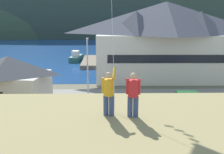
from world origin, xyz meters
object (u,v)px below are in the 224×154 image
object	(u,v)px
wharf_dock	(91,61)
parked_car_mid_row_near	(90,127)
moored_boat_outer_mooring	(109,61)
parked_car_lone_by_shed	(193,122)
harbor_lodge	(165,38)
moored_boat_wharfside	(76,57)
person_companion	(133,94)
storage_shed_near_lot	(10,83)
parked_car_front_row_silver	(187,101)
parking_light_pole	(88,65)
person_kite_flyer	(109,92)
parked_car_back_row_right	(135,106)

from	to	relation	value
wharf_dock	parked_car_mid_row_near	xyz separation A→B (m)	(1.88, -33.36, 0.71)
moored_boat_outer_mooring	parked_car_lone_by_shed	world-z (taller)	moored_boat_outer_mooring
parked_car_lone_by_shed	parked_car_mid_row_near	size ratio (longest dim) A/B	1.00
harbor_lodge	moored_boat_wharfside	xyz separation A→B (m)	(-15.15, 15.38, -5.33)
wharf_dock	harbor_lodge	bearing A→B (deg)	-46.41
person_companion	storage_shed_near_lot	bearing A→B (deg)	123.18
storage_shed_near_lot	parked_car_lone_by_shed	bearing A→B (deg)	-20.47
harbor_lodge	moored_boat_outer_mooring	distance (m)	14.82
parked_car_lone_by_shed	parked_car_front_row_silver	size ratio (longest dim) A/B	1.01
parking_light_pole	person_kite_flyer	xyz separation A→B (m)	(2.17, -18.94, 2.52)
moored_boat_outer_mooring	person_kite_flyer	size ratio (longest dim) A/B	4.16
parked_car_mid_row_near	person_kite_flyer	bearing A→B (deg)	-81.73
parking_light_pole	person_kite_flyer	size ratio (longest dim) A/B	3.72
parked_car_mid_row_near	person_companion	size ratio (longest dim) A/B	2.42
moored_boat_outer_mooring	parked_car_front_row_silver	size ratio (longest dim) A/B	1.84
moored_boat_outer_mooring	moored_boat_wharfside	bearing A→B (deg)	147.49
person_kite_flyer	wharf_dock	bearing A→B (deg)	94.34
wharf_dock	moored_boat_outer_mooring	bearing A→B (deg)	-22.38
parked_car_lone_by_shed	parked_car_front_row_silver	world-z (taller)	same
moored_boat_wharfside	parking_light_pole	world-z (taller)	parking_light_pole
parked_car_back_row_right	person_companion	distance (m)	15.45
parked_car_lone_by_shed	parking_light_pole	size ratio (longest dim) A/B	0.61
parking_light_pole	parked_car_lone_by_shed	bearing A→B (deg)	-44.81
person_companion	harbor_lodge	bearing A→B (deg)	75.70
parked_car_back_row_right	parking_light_pole	xyz separation A→B (m)	(-4.76, 4.78, 3.02)
harbor_lodge	person_kite_flyer	bearing A→B (deg)	-106.02
storage_shed_near_lot	person_companion	world-z (taller)	person_companion
storage_shed_near_lot	parked_car_back_row_right	world-z (taller)	storage_shed_near_lot
moored_boat_outer_mooring	parking_light_pole	xyz separation A→B (m)	(-2.51, -22.29, 3.37)
moored_boat_wharfside	parked_car_back_row_right	world-z (taller)	moored_boat_wharfside
person_companion	moored_boat_wharfside	bearing A→B (deg)	99.21
parked_car_back_row_right	parked_car_front_row_silver	xyz separation A→B (m)	(5.33, 1.42, 0.00)
person_companion	parked_car_front_row_silver	bearing A→B (deg)	66.09
person_kite_flyer	parking_light_pole	bearing A→B (deg)	96.55
wharf_dock	parked_car_mid_row_near	size ratio (longest dim) A/B	2.97
parked_car_lone_by_shed	parked_car_back_row_right	bearing A→B (deg)	135.56
wharf_dock	moored_boat_wharfside	size ratio (longest dim) A/B	2.11
parked_car_lone_by_shed	person_companion	size ratio (longest dim) A/B	2.43
parked_car_lone_by_shed	person_kite_flyer	xyz separation A→B (m)	(-6.79, -10.03, 5.54)
parked_car_mid_row_near	parking_light_pole	distance (m)	10.10
storage_shed_near_lot	person_kite_flyer	bearing A→B (deg)	-58.90
parked_car_mid_row_near	person_kite_flyer	size ratio (longest dim) A/B	2.27
harbor_lodge	moored_boat_wharfside	bearing A→B (deg)	134.57
parked_car_mid_row_near	person_companion	distance (m)	11.23
parked_car_lone_by_shed	parked_car_mid_row_near	xyz separation A→B (m)	(-8.15, -0.69, 0.00)
person_kite_flyer	parked_car_back_row_right	bearing A→B (deg)	79.67
person_kite_flyer	parked_car_mid_row_near	bearing A→B (deg)	98.27
parked_car_back_row_right	parked_car_mid_row_near	xyz separation A→B (m)	(-3.94, -4.82, 0.00)
wharf_dock	person_companion	size ratio (longest dim) A/B	7.20
storage_shed_near_lot	moored_boat_wharfside	distance (m)	29.62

